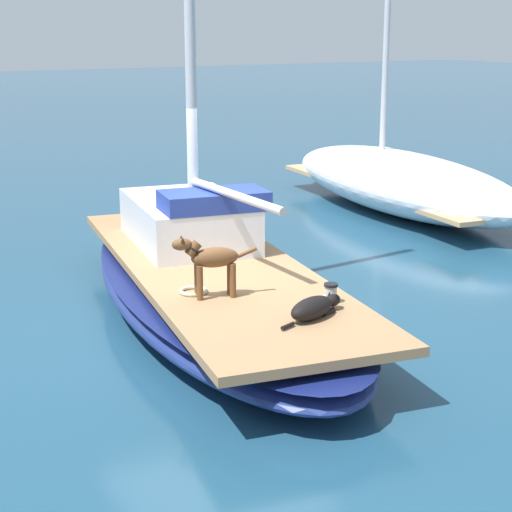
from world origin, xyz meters
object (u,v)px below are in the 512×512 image
(deck_winch, at_px, (331,294))
(coiled_rope, at_px, (193,291))
(moored_boat_starboard_side, at_px, (401,180))
(dog_black, at_px, (314,308))
(dog_brown, at_px, (211,260))
(sailboat_main, at_px, (215,290))

(deck_winch, bearing_deg, coiled_rope, 136.82)
(deck_winch, xyz_separation_m, moored_boat_starboard_side, (5.69, 5.61, -0.17))
(dog_black, distance_m, coiled_rope, 1.52)
(dog_brown, bearing_deg, coiled_rope, 113.41)
(deck_winch, distance_m, moored_boat_starboard_side, 8.00)
(dog_brown, xyz_separation_m, deck_winch, (1.01, -0.81, -0.32))
(deck_winch, distance_m, coiled_rope, 1.53)
(deck_winch, relative_size, moored_boat_starboard_side, 0.03)
(sailboat_main, distance_m, dog_brown, 1.48)
(sailboat_main, xyz_separation_m, dog_brown, (-0.63, -1.11, 0.75))
(sailboat_main, bearing_deg, dog_black, -91.30)
(coiled_rope, xyz_separation_m, moored_boat_starboard_side, (6.80, 4.57, -0.09))
(dog_brown, xyz_separation_m, dog_black, (0.58, -1.12, -0.32))
(sailboat_main, distance_m, coiled_rope, 1.19)
(sailboat_main, distance_m, dog_black, 2.27)
(sailboat_main, xyz_separation_m, moored_boat_starboard_side, (6.07, 3.69, 0.26))
(dog_black, bearing_deg, coiled_rope, 116.70)
(dog_brown, bearing_deg, sailboat_main, 60.34)
(sailboat_main, height_order, dog_black, dog_black)
(moored_boat_starboard_side, bearing_deg, deck_winch, -135.39)
(dog_black, relative_size, deck_winch, 4.40)
(dog_brown, xyz_separation_m, moored_boat_starboard_side, (6.70, 4.80, -0.49))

